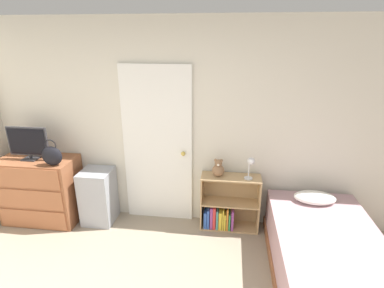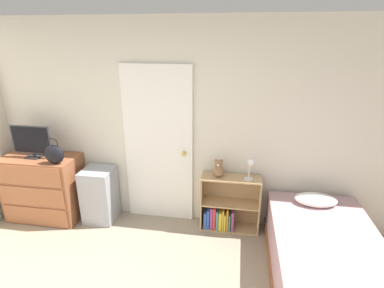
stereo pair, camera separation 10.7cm
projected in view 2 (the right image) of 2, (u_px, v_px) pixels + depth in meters
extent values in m
cube|color=beige|center=(166.00, 125.00, 3.71)|extent=(10.00, 0.06, 2.55)
cube|color=white|center=(159.00, 146.00, 3.77)|extent=(0.87, 0.04, 2.02)
sphere|color=gold|center=(184.00, 154.00, 3.70)|extent=(0.06, 0.06, 0.06)
cube|color=brown|center=(45.00, 187.00, 3.96)|extent=(0.95, 0.50, 0.87)
cube|color=#9D5B39|center=(36.00, 216.00, 3.82)|extent=(0.87, 0.01, 0.25)
cube|color=#9D5B39|center=(32.00, 197.00, 3.73)|extent=(0.87, 0.01, 0.25)
cube|color=#9D5B39|center=(28.00, 176.00, 3.63)|extent=(0.87, 0.01, 0.25)
cube|color=#2D2D33|center=(34.00, 157.00, 3.81)|extent=(0.18, 0.16, 0.01)
cylinder|color=#2D2D33|center=(34.00, 155.00, 3.80)|extent=(0.04, 0.04, 0.04)
cube|color=#2D2D33|center=(31.00, 140.00, 3.73)|extent=(0.52, 0.02, 0.36)
cube|color=black|center=(30.00, 140.00, 3.72)|extent=(0.48, 0.01, 0.33)
ellipsoid|color=black|center=(54.00, 154.00, 3.59)|extent=(0.25, 0.13, 0.24)
torus|color=black|center=(52.00, 144.00, 3.54)|extent=(0.15, 0.01, 0.15)
cube|color=#999EA8|center=(100.00, 195.00, 3.92)|extent=(0.39, 0.39, 0.72)
cube|color=tan|center=(202.00, 201.00, 3.78)|extent=(0.02, 0.26, 0.71)
cube|color=tan|center=(259.00, 206.00, 3.67)|extent=(0.02, 0.26, 0.71)
cube|color=tan|center=(229.00, 227.00, 3.84)|extent=(0.69, 0.26, 0.02)
cube|color=tan|center=(230.00, 203.00, 3.73)|extent=(0.69, 0.26, 0.02)
cube|color=tan|center=(231.00, 178.00, 3.61)|extent=(0.69, 0.26, 0.02)
cube|color=tan|center=(231.00, 198.00, 3.84)|extent=(0.72, 0.01, 0.71)
cube|color=#3359B2|center=(206.00, 217.00, 3.84)|extent=(0.04, 0.21, 0.22)
cube|color=#3359B2|center=(209.00, 218.00, 3.79)|extent=(0.03, 0.14, 0.26)
cube|color=#8C3F8C|center=(212.00, 217.00, 3.78)|extent=(0.03, 0.14, 0.29)
cube|color=red|center=(215.00, 216.00, 3.80)|extent=(0.04, 0.20, 0.30)
cube|color=teal|center=(217.00, 218.00, 3.78)|extent=(0.02, 0.15, 0.26)
cube|color=gold|center=(220.00, 219.00, 3.78)|extent=(0.04, 0.16, 0.24)
cube|color=gold|center=(223.00, 217.00, 3.79)|extent=(0.02, 0.20, 0.28)
cube|color=gold|center=(225.00, 220.00, 3.77)|extent=(0.02, 0.15, 0.22)
cube|color=orange|center=(228.00, 217.00, 3.79)|extent=(0.02, 0.22, 0.29)
cube|color=#338C4C|center=(230.00, 220.00, 3.77)|extent=(0.02, 0.17, 0.22)
cube|color=#8C3F8C|center=(232.00, 219.00, 3.75)|extent=(0.03, 0.16, 0.27)
sphere|color=#8C6647|center=(218.00, 171.00, 3.61)|extent=(0.15, 0.15, 0.15)
sphere|color=#8C6647|center=(219.00, 163.00, 3.57)|extent=(0.09, 0.09, 0.09)
sphere|color=silver|center=(218.00, 165.00, 3.54)|extent=(0.03, 0.03, 0.03)
sphere|color=#8C6647|center=(216.00, 161.00, 3.57)|extent=(0.04, 0.04, 0.04)
sphere|color=#8C6647|center=(222.00, 161.00, 3.56)|extent=(0.04, 0.04, 0.04)
cylinder|color=silver|center=(249.00, 179.00, 3.55)|extent=(0.10, 0.10, 0.01)
cylinder|color=silver|center=(249.00, 171.00, 3.51)|extent=(0.01, 0.01, 0.19)
sphere|color=silver|center=(251.00, 162.00, 3.46)|extent=(0.09, 0.09, 0.09)
cube|color=brown|center=(323.00, 278.00, 2.96)|extent=(1.04, 1.82, 0.12)
cube|color=#B28C93|center=(327.00, 257.00, 2.87)|extent=(1.01, 1.77, 0.40)
ellipsoid|color=white|center=(316.00, 200.00, 3.39)|extent=(0.47, 0.28, 0.12)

